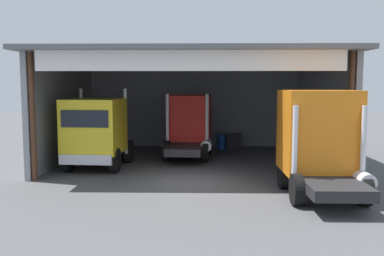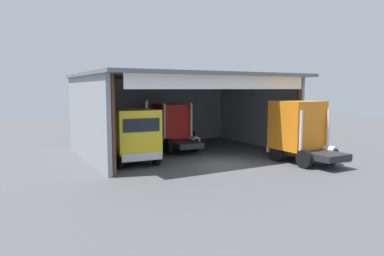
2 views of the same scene
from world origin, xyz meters
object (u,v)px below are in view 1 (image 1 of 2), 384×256
truck_yellow_center_bay (96,132)px  truck_red_center_left_bay (189,125)px  oil_drum (222,141)px  tool_cart (234,142)px  truck_orange_center_right_bay (319,139)px

truck_yellow_center_bay → truck_red_center_left_bay: 5.49m
oil_drum → tool_cart: size_ratio=0.93×
truck_yellow_center_bay → oil_drum: size_ratio=5.65×
truck_yellow_center_bay → oil_drum: bearing=-130.8°
truck_red_center_left_bay → truck_orange_center_right_bay: 9.18m
truck_yellow_center_bay → truck_red_center_left_bay: bearing=-136.7°
oil_drum → tool_cart: bearing=-24.6°
truck_yellow_center_bay → tool_cart: truck_yellow_center_bay is taller
truck_red_center_left_bay → oil_drum: (1.94, 2.72, -1.31)m
oil_drum → truck_red_center_left_bay: bearing=-125.5°
truck_red_center_left_bay → tool_cart: size_ratio=5.20×
truck_orange_center_right_bay → tool_cart: bearing=102.9°
tool_cart → truck_red_center_left_bay: bearing=-137.6°
tool_cart → oil_drum: bearing=155.4°
oil_drum → tool_cart: tool_cart is taller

